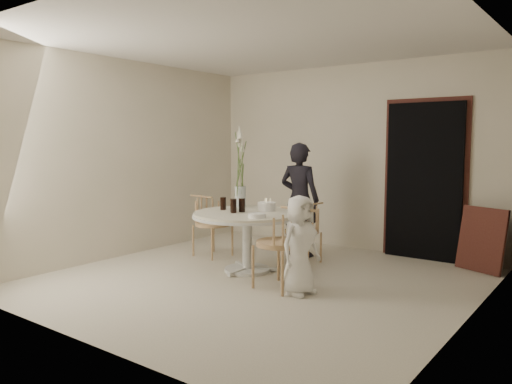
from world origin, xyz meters
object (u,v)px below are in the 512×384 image
Objects in this scene: table at (247,221)px; chair_right at (290,236)px; girl at (300,200)px; chair_left at (207,217)px; boy at (300,245)px; flower_vase at (240,175)px; birthday_cake at (267,207)px; chair_far at (307,224)px.

table is 1.46× the size of chair_right.
chair_left is at bearing 30.19° from girl.
chair_left is 2.14m from boy.
flower_vase is (0.62, -0.03, 0.60)m from chair_left.
girl is 0.87m from birthday_cake.
chair_far is 1.36m from chair_right.
chair_left is at bearing -104.68° from chair_right.
chair_left is 0.80× the size of boy.
chair_far is (0.32, 0.89, -0.12)m from table.
table is at bearing 77.45° from boy.
girl is at bearing 60.14° from flower_vase.
flower_vase reaches higher than birthday_cake.
table is 1.08m from boy.
chair_right is 0.85× the size of flower_vase.
chair_right is 0.17m from boy.
chair_left is at bearing 159.52° from table.
chair_far is 0.85× the size of chair_right.
birthday_cake is at bearing -96.64° from chair_far.
girl is at bearing 86.99° from table.
table is 1.07m from chair_left.
chair_far is 0.74× the size of boy.
chair_left is at bearing -147.85° from chair_far.
flower_vase reaches higher than chair_far.
birthday_cake is 0.21× the size of flower_vase.
chair_far is at bearing 37.65° from flower_vase.
chair_left is 0.86m from flower_vase.
boy is (0.94, -1.51, -0.27)m from girl.
table is 1.73× the size of chair_far.
chair_far is 0.72× the size of flower_vase.
girl is (0.06, 1.11, 0.17)m from table.
table is at bearing -115.91° from birthday_cake.
chair_right is 0.96m from birthday_cake.
chair_far is at bearing 72.44° from birthday_cake.
birthday_cake is (-0.73, 0.60, 0.19)m from chair_right.
chair_far is at bearing 135.02° from girl.
flower_vase is at bearing -131.42° from chair_far.
chair_far is 1.42m from chair_left.
boy reaches higher than chair_left.
chair_left is 0.78× the size of flower_vase.
girl is 7.09× the size of birthday_cake.
flower_vase is at bearing 137.83° from table.
chair_far is at bearing -150.21° from chair_right.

